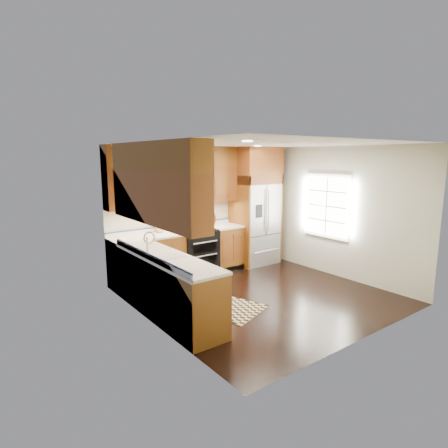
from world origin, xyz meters
TOP-DOWN VIEW (x-y plane):
  - ground at (0.00, 0.00)m, footprint 4.00×4.00m
  - wall_back at (0.00, 2.00)m, footprint 4.00×0.02m
  - wall_left at (-2.00, 0.00)m, footprint 0.02×4.00m
  - wall_right at (2.00, 0.00)m, footprint 0.02×4.00m
  - window at (1.98, 0.20)m, footprint 0.04×1.10m
  - base_cabinets at (-1.23, 0.90)m, footprint 2.85×3.00m
  - countertop at (-1.09, 1.01)m, footprint 2.86×3.01m
  - upper_cabinets at (-1.15, 1.09)m, footprint 2.85×3.00m
  - range at (-0.25, 1.67)m, footprint 0.76×0.67m
  - microwave at (-0.25, 1.80)m, footprint 0.76×0.40m
  - refrigerator at (1.30, 1.63)m, footprint 0.98×0.75m
  - sink_faucet at (-1.73, 0.23)m, footprint 0.54×0.44m
  - rug at (-0.86, 0.08)m, footprint 1.32×1.68m
  - knife_block at (-0.96, 1.90)m, footprint 0.11×0.15m
  - utensil_crock at (0.19, 1.83)m, footprint 0.14×0.14m
  - cutting_board at (0.31, 1.94)m, footprint 0.35×0.35m

SIDE VIEW (x-z plane):
  - ground at x=0.00m, z-range 0.00..0.00m
  - rug at x=-0.86m, z-range 0.00..0.01m
  - base_cabinets at x=-1.23m, z-range 0.00..0.90m
  - range at x=-0.25m, z-range 0.00..0.94m
  - countertop at x=-1.09m, z-range 0.90..0.94m
  - cutting_board at x=0.31m, z-range 0.94..0.96m
  - sink_faucet at x=-1.73m, z-range 0.81..1.18m
  - utensil_crock at x=0.19m, z-range 0.89..1.23m
  - knife_block at x=-0.96m, z-range 0.91..1.21m
  - wall_back at x=0.00m, z-range 0.00..2.60m
  - wall_left at x=-2.00m, z-range 0.00..2.60m
  - wall_right at x=2.00m, z-range 0.00..2.60m
  - refrigerator at x=1.30m, z-range 0.00..2.60m
  - window at x=1.98m, z-range 0.75..2.05m
  - microwave at x=-0.25m, z-range 1.45..1.87m
  - upper_cabinets at x=-1.15m, z-range 1.45..2.60m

